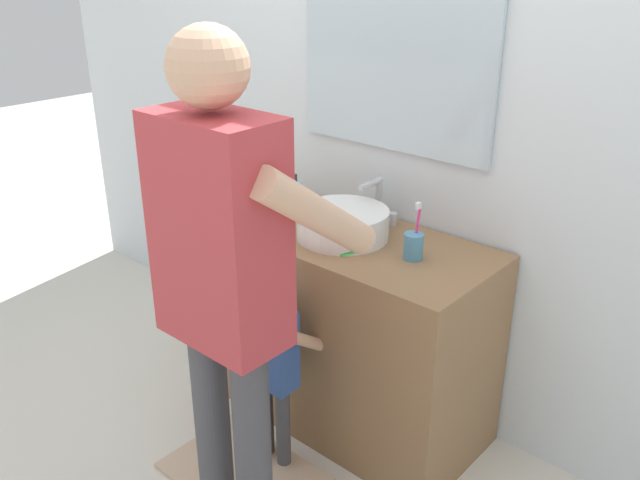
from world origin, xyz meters
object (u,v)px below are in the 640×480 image
object	(u,v)px
soap_bottle	(295,197)
child_toddler	(274,358)
toothbrush_cup	(413,245)
adult_parent	(225,264)

from	to	relation	value
soap_bottle	child_toddler	size ratio (longest dim) A/B	0.21
toothbrush_cup	adult_parent	distance (m)	0.74
child_toddler	adult_parent	bearing A→B (deg)	-66.48
adult_parent	soap_bottle	bearing A→B (deg)	120.50
child_toddler	adult_parent	size ratio (longest dim) A/B	0.47
soap_bottle	toothbrush_cup	bearing A→B (deg)	-5.03
soap_bottle	child_toddler	distance (m)	0.70
child_toddler	adult_parent	world-z (taller)	adult_parent
soap_bottle	adult_parent	size ratio (longest dim) A/B	0.10
toothbrush_cup	child_toddler	xyz separation A→B (m)	(-0.31, -0.40, -0.40)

